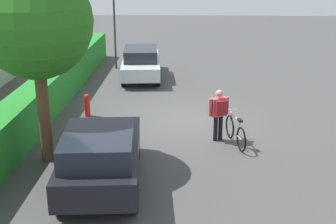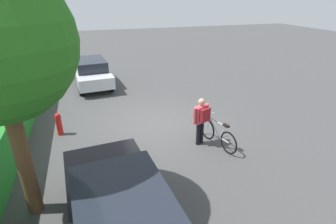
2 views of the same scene
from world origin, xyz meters
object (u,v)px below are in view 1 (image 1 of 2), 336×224
Objects in this scene: parked_car_far at (141,62)px; bicycle at (235,132)px; person_rider at (219,111)px; street_lamp at (114,7)px; fire_hydrant at (87,105)px; parked_car_near at (101,155)px; tree_kerbside at (35,23)px.

bicycle is at bearing -155.62° from parked_car_far.
person_rider is (-7.47, -3.02, 0.22)m from parked_car_far.
parked_car_far is at bearing 22.02° from person_rider.
street_lamp is 5.84× the size of fire_hydrant.
parked_car_near is 10.36m from parked_car_far.
street_lamp is (1.84, 1.43, 2.27)m from parked_car_far.
bicycle is (2.64, -3.49, -0.40)m from parked_car_near.
street_lamp reaches higher than parked_car_far.
fire_hydrant is (2.08, 4.40, -0.54)m from person_rider.
street_lamp is at bearing 25.57° from person_rider.
person_rider is at bearing -46.15° from parked_car_near.
fire_hydrant is at bearing 64.74° from person_rider.
tree_kerbside reaches higher than street_lamp.
parked_car_near is at bearing -164.37° from fire_hydrant.
parked_car_far is at bearing -14.37° from fire_hydrant.
bicycle reaches higher than fire_hydrant.
tree_kerbside is at bearing 107.64° from person_rider.
parked_car_far is at bearing 24.38° from bicycle.
tree_kerbside is at bearing 178.41° from street_lamp.
person_rider is at bearing -115.26° from fire_hydrant.
tree_kerbside is (-1.51, 4.75, 2.75)m from person_rider.
tree_kerbside is at bearing 51.57° from parked_car_near.
fire_hydrant is at bearing 165.63° from parked_car_far.
parked_car_far is 5.57m from fire_hydrant.
street_lamp is 7.68m from fire_hydrant.
street_lamp is at bearing 27.29° from bicycle.
parked_car_far reaches higher than fire_hydrant.
parked_car_near is at bearing 127.13° from bicycle.
bicycle is 2.14× the size of fire_hydrant.
tree_kerbside is at bearing 169.08° from parked_car_far.
bicycle is (-7.72, -3.50, -0.34)m from parked_car_far.
bicycle is at bearing -117.75° from person_rider.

